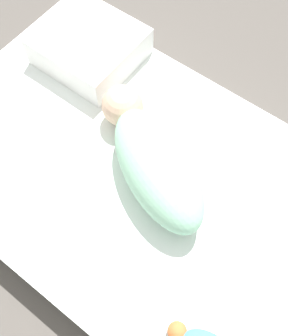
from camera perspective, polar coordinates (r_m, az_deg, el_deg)
The scene contains 4 objects.
ground_plane at distance 1.36m, azimuth -1.68°, elevation -2.79°, with size 12.00×12.00×0.00m, color #514C47.
bed_mattress at distance 1.30m, azimuth -1.76°, elevation -1.56°, with size 1.37×0.89×0.14m.
swaddled_baby at distance 1.15m, azimuth 1.22°, elevation 1.32°, with size 0.52×0.37×0.17m.
pillow at distance 1.46m, azimuth -7.88°, elevation 17.08°, with size 0.33×0.31×0.11m.
Camera 1 is at (-0.35, 0.41, 1.25)m, focal length 42.00 mm.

